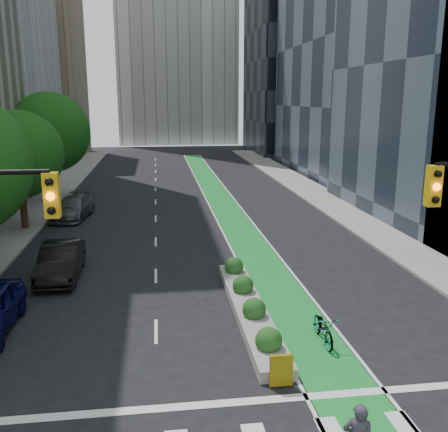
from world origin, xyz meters
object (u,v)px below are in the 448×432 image
object	(u,v)px
parked_car_left_far	(73,208)
parked_car_left_mid	(61,261)
median_planter	(249,305)
bicycle	(324,328)

from	to	relation	value
parked_car_left_far	parked_car_left_mid	bearing A→B (deg)	-75.76
median_planter	parked_car_left_mid	world-z (taller)	parked_car_left_mid
median_planter	parked_car_left_mid	distance (m)	9.83
bicycle	parked_car_left_mid	world-z (taller)	parked_car_left_mid
median_planter	bicycle	xyz separation A→B (m)	(2.18, -2.66, 0.17)
median_planter	parked_car_left_far	xyz separation A→B (m)	(-9.58, 17.94, 0.40)
median_planter	parked_car_left_mid	xyz separation A→B (m)	(-8.20, 5.40, 0.46)
median_planter	parked_car_left_far	distance (m)	20.34
bicycle	parked_car_left_mid	xyz separation A→B (m)	(-10.38, 8.06, 0.29)
median_planter	parked_car_left_mid	size ratio (longest dim) A/B	2.03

